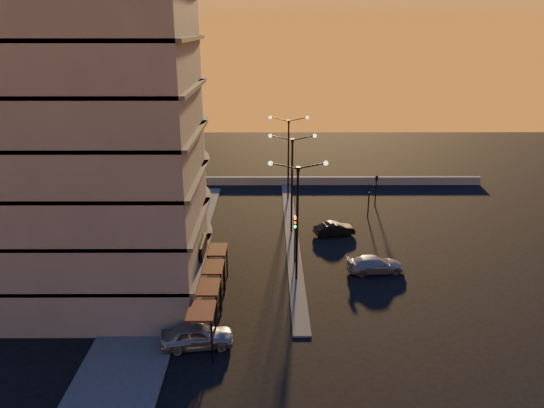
{
  "coord_description": "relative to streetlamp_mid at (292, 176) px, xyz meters",
  "views": [
    {
      "loc": [
        -2.02,
        -37.07,
        18.77
      ],
      "look_at": [
        -1.86,
        5.94,
        4.24
      ],
      "focal_mm": 35.0,
      "sensor_mm": 36.0,
      "label": 1
    }
  ],
  "objects": [
    {
      "name": "ground",
      "position": [
        0.0,
        -10.0,
        -5.59
      ],
      "size": [
        120.0,
        120.0,
        0.0
      ],
      "primitive_type": "plane",
      "color": "black",
      "rests_on": "ground"
    },
    {
      "name": "sidewalk_west",
      "position": [
        -10.5,
        -6.0,
        -5.53
      ],
      "size": [
        5.0,
        40.0,
        0.12
      ],
      "primitive_type": "cube",
      "color": "#464643",
      "rests_on": "ground"
    },
    {
      "name": "median",
      "position": [
        0.0,
        0.0,
        -5.53
      ],
      "size": [
        1.2,
        36.0,
        0.12
      ],
      "primitive_type": "cube",
      "color": "#464643",
      "rests_on": "ground"
    },
    {
      "name": "parapet",
      "position": [
        2.0,
        16.0,
        -5.09
      ],
      "size": [
        44.0,
        0.5,
        1.0
      ],
      "primitive_type": "cube",
      "color": "slate",
      "rests_on": "ground"
    },
    {
      "name": "building",
      "position": [
        -14.0,
        -9.97,
        6.32
      ],
      "size": [
        14.35,
        17.08,
        25.0
      ],
      "color": "slate",
      "rests_on": "ground"
    },
    {
      "name": "streetlamp_near",
      "position": [
        0.0,
        -10.0,
        0.0
      ],
      "size": [
        4.32,
        0.32,
        9.51
      ],
      "color": "black",
      "rests_on": "ground"
    },
    {
      "name": "streetlamp_mid",
      "position": [
        0.0,
        0.0,
        0.0
      ],
      "size": [
        4.32,
        0.32,
        9.51
      ],
      "color": "black",
      "rests_on": "ground"
    },
    {
      "name": "streetlamp_far",
      "position": [
        0.0,
        10.0,
        0.0
      ],
      "size": [
        4.32,
        0.32,
        9.51
      ],
      "color": "black",
      "rests_on": "ground"
    },
    {
      "name": "traffic_light_main",
      "position": [
        0.0,
        -7.13,
        -2.7
      ],
      "size": [
        0.28,
        0.44,
        4.25
      ],
      "color": "black",
      "rests_on": "ground"
    },
    {
      "name": "signal_east_a",
      "position": [
        8.0,
        4.0,
        -3.66
      ],
      "size": [
        0.13,
        0.16,
        3.6
      ],
      "color": "black",
      "rests_on": "ground"
    },
    {
      "name": "signal_east_b",
      "position": [
        9.5,
        8.0,
        -2.49
      ],
      "size": [
        0.42,
        1.99,
        3.6
      ],
      "color": "black",
      "rests_on": "ground"
    },
    {
      "name": "car_hatchback",
      "position": [
        -6.5,
        -18.94,
        -4.83
      ],
      "size": [
        4.65,
        2.39,
        1.52
      ],
      "primitive_type": "imported",
      "rotation": [
        0.0,
        0.0,
        1.71
      ],
      "color": "gray",
      "rests_on": "ground"
    },
    {
      "name": "car_sedan",
      "position": [
        4.0,
        -0.73,
        -4.97
      ],
      "size": [
        4.02,
        2.22,
        1.25
      ],
      "primitive_type": "imported",
      "rotation": [
        0.0,
        0.0,
        1.82
      ],
      "color": "black",
      "rests_on": "ground"
    },
    {
      "name": "car_wagon",
      "position": [
        6.37,
        -8.62,
        -4.93
      ],
      "size": [
        4.74,
        2.37,
        1.32
      ],
      "primitive_type": "imported",
      "rotation": [
        0.0,
        0.0,
        1.69
      ],
      "color": "gray",
      "rests_on": "ground"
    }
  ]
}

